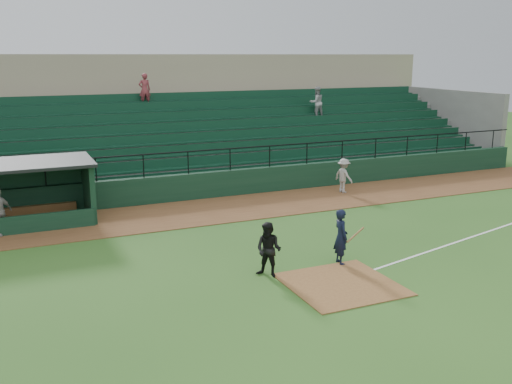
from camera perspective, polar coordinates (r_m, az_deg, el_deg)
name	(u,v)px	position (r m, az deg, el deg)	size (l,w,h in m)	color
ground	(323,273)	(17.50, 6.69, -7.96)	(90.00, 90.00, 0.00)	#2C591C
warning_track	(227,209)	(24.37, -2.85, -1.67)	(40.00, 4.00, 0.03)	brown
home_plate_dirt	(341,284)	(16.71, 8.45, -9.03)	(3.00, 3.00, 0.03)	brown
foul_line	(493,230)	(23.23, 22.45, -3.49)	(18.00, 0.09, 0.01)	white
stadium_structure	(171,131)	(31.84, -8.41, 5.98)	(38.00, 13.08, 6.40)	#10321F
batter_at_plate	(341,237)	(18.04, 8.43, -4.41)	(1.05, 0.71, 1.75)	black
umpire	(269,250)	(16.86, 1.27, -5.75)	(0.80, 0.62, 1.64)	black
runner	(344,176)	(27.32, 8.69, 1.62)	(1.04, 0.60, 1.61)	#9F9B95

